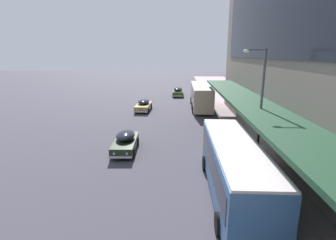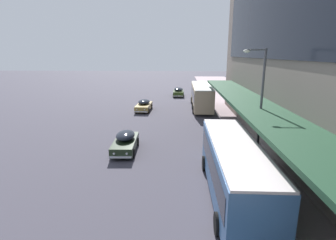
# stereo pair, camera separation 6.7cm
# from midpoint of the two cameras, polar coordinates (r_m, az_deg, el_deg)

# --- Properties ---
(transit_bus_kerbside_front) EXTENTS (2.67, 10.01, 3.15)m
(transit_bus_kerbside_front) POSITION_cam_midpoint_polar(r_m,az_deg,el_deg) (14.56, 14.04, -9.77)
(transit_bus_kerbside_front) COLOR #3A6395
(transit_bus_kerbside_front) RESTS_ON ground
(transit_bus_kerbside_rear) EXTENTS (2.82, 11.44, 3.34)m
(transit_bus_kerbside_rear) POSITION_cam_midpoint_polar(r_m,az_deg,el_deg) (37.80, 7.16, 5.42)
(transit_bus_kerbside_rear) COLOR tan
(transit_bus_kerbside_rear) RESTS_ON ground
(sedan_second_mid) EXTENTS (2.01, 4.69, 1.63)m
(sedan_second_mid) POSITION_cam_midpoint_polar(r_m,az_deg,el_deg) (48.65, 2.16, 6.15)
(sedan_second_mid) COLOR #2A3D15
(sedan_second_mid) RESTS_ON ground
(sedan_lead_mid) EXTENTS (1.97, 4.75, 1.57)m
(sedan_lead_mid) POSITION_cam_midpoint_polar(r_m,az_deg,el_deg) (21.43, -9.35, -4.65)
(sedan_lead_mid) COLOR #202E1B
(sedan_lead_mid) RESTS_ON ground
(sedan_trailing_near) EXTENTS (2.03, 4.88, 1.52)m
(sedan_trailing_near) POSITION_cam_midpoint_polar(r_m,az_deg,el_deg) (36.20, -5.40, 3.21)
(sedan_trailing_near) COLOR olive
(sedan_trailing_near) RESTS_ON ground
(street_lamp) EXTENTS (1.50, 0.28, 7.83)m
(street_lamp) POSITION_cam_midpoint_polar(r_m,az_deg,el_deg) (18.33, 19.15, 4.07)
(street_lamp) COLOR #4C4C51
(street_lamp) RESTS_ON sidewalk_kerb
(fire_hydrant) EXTENTS (0.20, 0.40, 0.70)m
(fire_hydrant) POSITION_cam_midpoint_polar(r_m,az_deg,el_deg) (14.57, 25.69, -16.65)
(fire_hydrant) COLOR red
(fire_hydrant) RESTS_ON sidewalk_kerb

